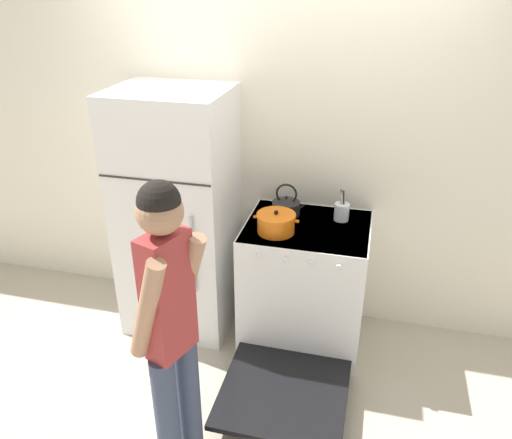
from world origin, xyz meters
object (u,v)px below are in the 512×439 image
dutch_oven_pot (276,223)px  utensil_jar (342,211)px  refrigerator (178,215)px  tea_kettle (286,206)px  stove_range (304,287)px  person (171,327)px

dutch_oven_pot → utensil_jar: size_ratio=1.39×
refrigerator → utensil_jar: (1.11, 0.13, 0.10)m
refrigerator → dutch_oven_pot: refrigerator is taller
tea_kettle → refrigerator: bearing=-170.7°
stove_range → dutch_oven_pot: size_ratio=4.80×
dutch_oven_pot → stove_range: bearing=27.8°
tea_kettle → person: 1.38m
dutch_oven_pot → tea_kettle: size_ratio=1.23×
dutch_oven_pot → person: bearing=-103.0°
refrigerator → dutch_oven_pot: bearing=-11.5°
stove_range → tea_kettle: size_ratio=5.88×
utensil_jar → person: person is taller
utensil_jar → person: 1.51m
stove_range → tea_kettle: bearing=134.2°
refrigerator → utensil_jar: 1.12m
dutch_oven_pot → person: 1.12m
refrigerator → utensil_jar: bearing=6.6°
tea_kettle → person: (-0.27, -1.36, -0.02)m
tea_kettle → utensil_jar: (0.37, 0.01, -0.00)m
refrigerator → tea_kettle: (0.74, 0.12, 0.10)m
refrigerator → person: size_ratio=1.05×
utensil_jar → stove_range: bearing=-138.4°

